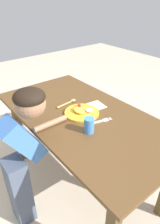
{
  "coord_description": "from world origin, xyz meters",
  "views": [
    {
      "loc": [
        0.99,
        -0.81,
        1.52
      ],
      "look_at": [
        -0.01,
        -0.02,
        0.74
      ],
      "focal_mm": 32.63,
      "sensor_mm": 36.0,
      "label": 1
    }
  ],
  "objects_px": {
    "plate": "(81,112)",
    "person": "(24,151)",
    "fork": "(99,122)",
    "drinking_cup": "(89,125)",
    "spoon": "(69,102)"
  },
  "relations": [
    {
      "from": "plate",
      "to": "person",
      "type": "height_order",
      "value": "person"
    },
    {
      "from": "fork",
      "to": "drinking_cup",
      "type": "relative_size",
      "value": 1.83
    },
    {
      "from": "plate",
      "to": "spoon",
      "type": "bearing_deg",
      "value": 174.04
    },
    {
      "from": "fork",
      "to": "drinking_cup",
      "type": "distance_m",
      "value": 0.15
    },
    {
      "from": "spoon",
      "to": "drinking_cup",
      "type": "height_order",
      "value": "drinking_cup"
    },
    {
      "from": "plate",
      "to": "drinking_cup",
      "type": "bearing_deg",
      "value": -26.77
    },
    {
      "from": "plate",
      "to": "fork",
      "type": "bearing_deg",
      "value": 9.15
    },
    {
      "from": "spoon",
      "to": "plate",
      "type": "bearing_deg",
      "value": -102.66
    },
    {
      "from": "spoon",
      "to": "drinking_cup",
      "type": "distance_m",
      "value": 0.42
    },
    {
      "from": "person",
      "to": "spoon",
      "type": "bearing_deg",
      "value": 110.46
    },
    {
      "from": "plate",
      "to": "spoon",
      "type": "distance_m",
      "value": 0.19
    },
    {
      "from": "plate",
      "to": "person",
      "type": "xyz_separation_m",
      "value": [
        -0.0,
        -0.48,
        -0.12
      ]
    },
    {
      "from": "plate",
      "to": "spoon",
      "type": "relative_size",
      "value": 1.31
    },
    {
      "from": "spoon",
      "to": "person",
      "type": "distance_m",
      "value": 0.54
    },
    {
      "from": "fork",
      "to": "drinking_cup",
      "type": "xyz_separation_m",
      "value": [
        0.04,
        -0.13,
        0.05
      ]
    }
  ]
}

